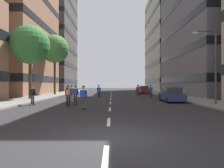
{
  "coord_description": "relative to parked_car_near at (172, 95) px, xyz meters",
  "views": [
    {
      "loc": [
        0.16,
        -7.01,
        1.87
      ],
      "look_at": [
        0.0,
        27.95,
        1.9
      ],
      "focal_mm": 32.25,
      "sensor_mm": 36.0,
      "label": 1
    }
  ],
  "objects": [
    {
      "name": "skater_7",
      "position": [
        -13.41,
        -3.66,
        0.32
      ],
      "size": [
        0.57,
        0.92,
        1.78
      ],
      "color": "brown",
      "rests_on": "ground_plane"
    },
    {
      "name": "parked_car_near",
      "position": [
        0.0,
        0.0,
        0.0
      ],
      "size": [
        1.82,
        4.4,
        1.52
      ],
      "color": "navy",
      "rests_on": "ground_plane"
    },
    {
      "name": "building_left_mid",
      "position": [
        -24.94,
        14.19,
        11.03
      ],
      "size": [
        13.6,
        18.07,
        23.29
      ],
      "color": "#9E6B51",
      "rests_on": "ground_plane"
    },
    {
      "name": "skater_4",
      "position": [
        -2.33,
        9.98,
        0.29
      ],
      "size": [
        0.54,
        0.91,
        1.78
      ],
      "color": "brown",
      "rests_on": "ground_plane"
    },
    {
      "name": "street_tree_near",
      "position": [
        -16.21,
        2.71,
        5.89
      ],
      "size": [
        4.65,
        4.65,
        8.8
      ],
      "color": "#4C3823",
      "rests_on": "sidewalk_left"
    },
    {
      "name": "ground_plane",
      "position": [
        -6.51,
        8.42,
        -0.7
      ],
      "size": [
        137.17,
        137.17,
        0.0
      ],
      "primitive_type": "plane",
      "color": "#28282B"
    },
    {
      "name": "building_left_far",
      "position": [
        -24.94,
        37.67,
        17.4
      ],
      "size": [
        13.6,
        18.71,
        36.01
      ],
      "color": "#4C4744",
      "rests_on": "ground_plane"
    },
    {
      "name": "street_tree_mid",
      "position": [
        -16.21,
        13.1,
        7.21
      ],
      "size": [
        4.8,
        4.8,
        10.2
      ],
      "color": "#4C3823",
      "rests_on": "sidewalk_left"
    },
    {
      "name": "skater_6",
      "position": [
        -9.72,
        -2.91,
        0.29
      ],
      "size": [
        0.57,
        0.92,
        1.78
      ],
      "color": "brown",
      "rests_on": "ground_plane"
    },
    {
      "name": "skater_5",
      "position": [
        -11.77,
        5.73,
        0.29
      ],
      "size": [
        0.53,
        0.9,
        1.78
      ],
      "color": "brown",
      "rests_on": "ground_plane"
    },
    {
      "name": "skater_3",
      "position": [
        -13.34,
        9.82,
        0.32
      ],
      "size": [
        0.54,
        0.91,
        1.78
      ],
      "color": "brown",
      "rests_on": "ground_plane"
    },
    {
      "name": "building_right_far",
      "position": [
        11.92,
        37.67,
        13.62
      ],
      "size": [
        13.6,
        21.83,
        28.45
      ],
      "color": "#BCB29E",
      "rests_on": "ground_plane"
    },
    {
      "name": "streetlamp_right",
      "position": [
        2.42,
        -3.77,
        3.44
      ],
      "size": [
        2.13,
        0.3,
        6.5
      ],
      "color": "#3F3F44",
      "rests_on": "sidewalk_right"
    },
    {
      "name": "sidewalk_left",
      "position": [
        -16.21,
        11.28,
        -0.63
      ],
      "size": [
        3.97,
        62.87,
        0.14
      ],
      "primitive_type": "cube",
      "color": "gray",
      "rests_on": "ground_plane"
    },
    {
      "name": "skater_9",
      "position": [
        -1.16,
        5.46,
        0.29
      ],
      "size": [
        0.56,
        0.92,
        1.78
      ],
      "color": "brown",
      "rests_on": "ground_plane"
    },
    {
      "name": "lane_markings",
      "position": [
        -6.51,
        8.56,
        -0.7
      ],
      "size": [
        0.16,
        52.2,
        0.01
      ],
      "color": "silver",
      "rests_on": "ground_plane"
    },
    {
      "name": "skater_8",
      "position": [
        -10.51,
        -0.78,
        0.32
      ],
      "size": [
        0.55,
        0.91,
        1.78
      ],
      "color": "brown",
      "rests_on": "ground_plane"
    },
    {
      "name": "skater_1",
      "position": [
        -8.51,
        -6.34,
        0.29
      ],
      "size": [
        0.56,
        0.92,
        1.78
      ],
      "color": "brown",
      "rests_on": "ground_plane"
    },
    {
      "name": "parked_car_mid",
      "position": [
        0.0,
        19.07,
        0.0
      ],
      "size": [
        1.82,
        4.4,
        1.52
      ],
      "color": "maroon",
      "rests_on": "ground_plane"
    },
    {
      "name": "skater_0",
      "position": [
        -1.55,
        15.09,
        0.32
      ],
      "size": [
        0.55,
        0.91,
        1.78
      ],
      "color": "brown",
      "rests_on": "ground_plane"
    },
    {
      "name": "sidewalk_right",
      "position": [
        3.19,
        11.28,
        -0.63
      ],
      "size": [
        3.97,
        62.87,
        0.14
      ],
      "primitive_type": "cube",
      "color": "gray",
      "rests_on": "ground_plane"
    },
    {
      "name": "building_right_mid",
      "position": [
        11.92,
        14.19,
        15.3
      ],
      "size": [
        13.6,
        22.56,
        31.81
      ],
      "color": "slate",
      "rests_on": "ground_plane"
    },
    {
      "name": "skater_2",
      "position": [
        -9.94,
        -5.0,
        0.32
      ],
      "size": [
        0.55,
        0.91,
        1.78
      ],
      "color": "brown",
      "rests_on": "ground_plane"
    },
    {
      "name": "skater_10",
      "position": [
        -8.1,
        5.14,
        0.29
      ],
      "size": [
        0.57,
        0.92,
        1.78
      ],
      "color": "brown",
      "rests_on": "ground_plane"
    }
  ]
}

